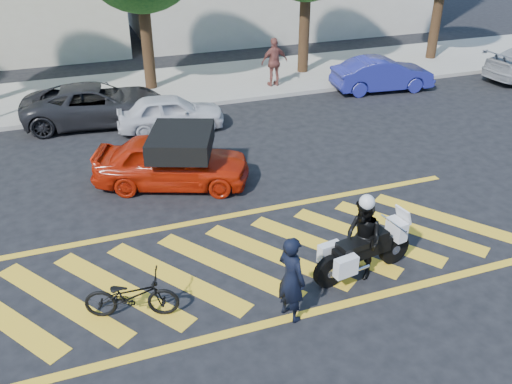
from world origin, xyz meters
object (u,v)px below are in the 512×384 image
object	(u,v)px
officer_moto	(363,239)
red_convertible	(172,161)
bicycle	(131,296)
parked_right	(382,74)
officer_bike	(291,278)
parked_mid_right	(171,112)
police_motorcycle	(362,251)
parked_mid_left	(97,104)

from	to	relation	value
officer_moto	red_convertible	distance (m)	5.80
bicycle	red_convertible	distance (m)	5.11
bicycle	parked_right	world-z (taller)	parked_right
officer_bike	bicycle	world-z (taller)	officer_bike
officer_moto	parked_mid_right	distance (m)	9.18
officer_moto	parked_right	bearing A→B (deg)	137.74
officer_bike	bicycle	distance (m)	2.91
bicycle	police_motorcycle	size ratio (longest dim) A/B	0.74
officer_bike	parked_mid_left	distance (m)	11.28
bicycle	police_motorcycle	distance (m)	4.54
police_motorcycle	parked_right	bearing A→B (deg)	47.81
red_convertible	parked_mid_right	size ratio (longest dim) A/B	1.17
officer_moto	parked_mid_right	xyz separation A→B (m)	(-1.95, 8.96, -0.26)
red_convertible	officer_moto	bearing A→B (deg)	-130.84
police_motorcycle	bicycle	bearing A→B (deg)	166.88
bicycle	parked_right	xyz separation A→B (m)	(11.20, 9.83, 0.20)
police_motorcycle	parked_mid_right	bearing A→B (deg)	93.46
bicycle	police_motorcycle	world-z (taller)	police_motorcycle
police_motorcycle	parked_mid_right	world-z (taller)	parked_mid_right
officer_bike	officer_moto	world-z (taller)	officer_bike
parked_mid_left	officer_bike	bearing A→B (deg)	-161.34
officer_bike	bicycle	xyz separation A→B (m)	(-2.70, 1.00, -0.41)
officer_moto	parked_mid_right	world-z (taller)	officer_moto
police_motorcycle	officer_moto	bearing A→B (deg)	151.20
police_motorcycle	red_convertible	distance (m)	5.81
police_motorcycle	red_convertible	world-z (taller)	red_convertible
officer_moto	parked_mid_right	size ratio (longest dim) A/B	0.49
red_convertible	police_motorcycle	bearing A→B (deg)	-130.73
parked_mid_right	bicycle	bearing A→B (deg)	168.84
parked_mid_right	parked_right	world-z (taller)	parked_right
parked_mid_left	parked_right	xyz separation A→B (m)	(10.82, -0.21, -0.02)
officer_bike	parked_mid_left	size ratio (longest dim) A/B	0.36
police_motorcycle	parked_mid_left	size ratio (longest dim) A/B	0.48
parked_right	red_convertible	bearing A→B (deg)	124.40
bicycle	parked_mid_left	size ratio (longest dim) A/B	0.36
bicycle	parked_mid_right	xyz separation A→B (m)	(2.56, 8.63, 0.14)
officer_moto	parked_right	xyz separation A→B (m)	(6.68, 10.15, -0.20)
parked_mid_left	parked_mid_right	size ratio (longest dim) A/B	1.39
officer_bike	red_convertible	size ratio (longest dim) A/B	0.42
parked_mid_left	officer_moto	bearing A→B (deg)	-151.44
police_motorcycle	officer_moto	world-z (taller)	officer_moto
parked_right	parked_mid_left	bearing A→B (deg)	95.14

